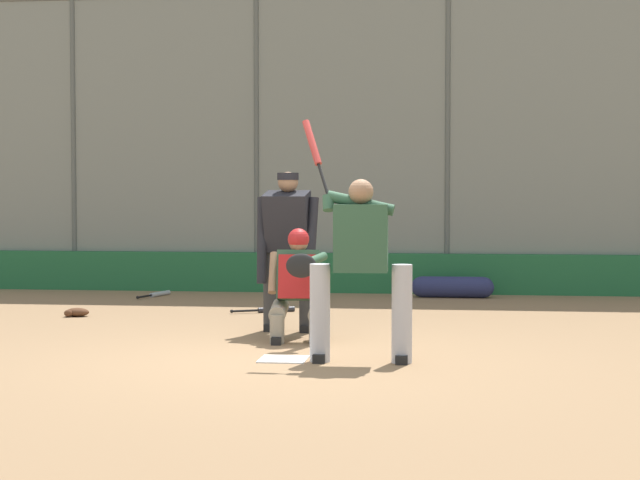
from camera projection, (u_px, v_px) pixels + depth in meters
ground_plane at (283, 360)px, 9.73m from camera, size 160.00×160.00×0.00m
home_plate_marker at (283, 359)px, 9.73m from camera, size 0.43×0.43×0.01m
backstop_fence at (351, 136)px, 16.15m from camera, size 14.59×0.08×4.55m
padding_wall at (350, 273)px, 16.14m from camera, size 14.22×0.18×0.60m
bleachers_beyond at (357, 251)px, 18.73m from camera, size 10.16×2.50×1.48m
batter_at_plate at (360, 263)px, 9.56m from camera, size 1.06×0.60×2.21m
catcher_behind_plate at (298, 283)px, 10.87m from camera, size 0.62×0.72×1.16m
umpire_home at (288, 246)px, 11.63m from camera, size 0.71×0.48×1.75m
spare_bat_near_backstop at (158, 294)px, 15.59m from camera, size 0.29×0.84×0.07m
spare_bat_by_padding at (271, 310)px, 13.54m from camera, size 0.77×0.42×0.07m
fielding_glove_on_dirt at (76, 312)px, 13.09m from camera, size 0.29×0.22×0.11m
equipment_bag_dugout_side at (452, 287)px, 15.42m from camera, size 1.19×0.30×0.30m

